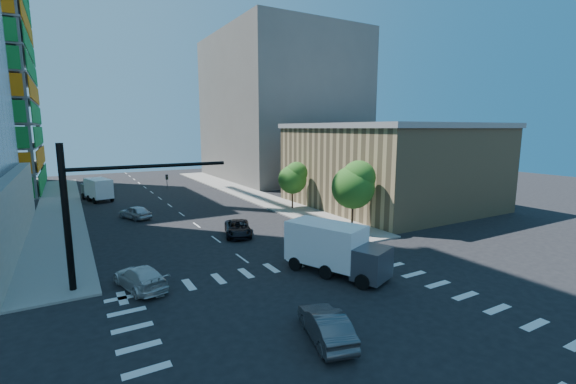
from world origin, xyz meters
TOP-DOWN VIEW (x-y plane):
  - ground at (0.00, 0.00)m, footprint 160.00×160.00m
  - road_markings at (0.00, 0.00)m, footprint 20.00×20.00m
  - sidewalk_ne at (12.50, 40.00)m, footprint 5.00×60.00m
  - sidewalk_nw at (-12.50, 40.00)m, footprint 5.00×60.00m
  - commercial_building at (25.00, 22.00)m, footprint 20.50×22.50m
  - bg_building_ne at (27.00, 55.00)m, footprint 24.00×30.00m
  - signal_mast_nw at (-10.00, 11.50)m, footprint 10.20×0.40m
  - tree_south at (12.63, 13.90)m, footprint 4.16×4.16m
  - tree_north at (12.93, 25.90)m, footprint 3.54×3.52m
  - car_nb_far at (2.27, 18.27)m, footprint 3.75×5.48m
  - car_sb_near at (-7.79, 9.97)m, footprint 3.10×5.27m
  - car_sb_mid at (-5.06, 30.23)m, footprint 3.36×4.70m
  - car_sb_cross at (-1.13, -0.75)m, footprint 2.66×4.70m
  - box_truck_near at (4.48, 5.63)m, footprint 5.06×7.15m
  - box_truck_far at (-7.97, 44.78)m, footprint 3.88×6.37m

SIDE VIEW (x-z plane):
  - ground at x=0.00m, z-range 0.00..0.00m
  - road_markings at x=0.00m, z-range 0.00..0.01m
  - sidewalk_ne at x=12.50m, z-range 0.00..0.15m
  - sidewalk_nw at x=-12.50m, z-range 0.00..0.15m
  - car_nb_far at x=2.27m, z-range 0.00..1.39m
  - car_sb_near at x=-7.79m, z-range 0.00..1.43m
  - car_sb_cross at x=-1.13m, z-range 0.00..1.47m
  - car_sb_mid at x=-5.06m, z-range 0.00..1.49m
  - box_truck_far at x=-7.97m, z-range -0.18..2.93m
  - box_truck_near at x=4.48m, z-range -0.20..3.25m
  - tree_north at x=12.93m, z-range 1.10..6.88m
  - tree_south at x=12.63m, z-range 1.27..8.10m
  - commercial_building at x=25.00m, z-range 0.01..10.61m
  - signal_mast_nw at x=-10.00m, z-range 0.99..9.99m
  - bg_building_ne at x=27.00m, z-range 0.00..28.00m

